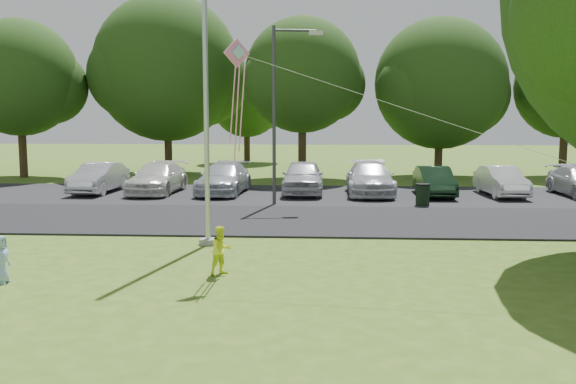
# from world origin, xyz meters

# --- Properties ---
(ground) EXTENTS (120.00, 120.00, 0.00)m
(ground) POSITION_xyz_m (0.00, 0.00, 0.00)
(ground) COLOR #3D5F19
(ground) RESTS_ON ground
(park_road) EXTENTS (60.00, 6.00, 0.06)m
(park_road) POSITION_xyz_m (0.00, 9.00, 0.03)
(park_road) COLOR black
(park_road) RESTS_ON ground
(parking_strip) EXTENTS (42.00, 7.00, 0.06)m
(parking_strip) POSITION_xyz_m (0.00, 15.50, 0.03)
(parking_strip) COLOR black
(parking_strip) RESTS_ON ground
(flagpole) EXTENTS (0.50, 0.50, 10.00)m
(flagpole) POSITION_xyz_m (-3.50, 5.00, 4.17)
(flagpole) COLOR #B7BABF
(flagpole) RESTS_ON ground
(street_lamp) EXTENTS (1.93, 0.50, 6.87)m
(street_lamp) POSITION_xyz_m (-2.01, 12.54, 4.13)
(street_lamp) COLOR #3F3F44
(street_lamp) RESTS_ON ground
(trash_can) EXTENTS (0.56, 0.56, 0.90)m
(trash_can) POSITION_xyz_m (3.45, 12.50, 0.45)
(trash_can) COLOR black
(trash_can) RESTS_ON ground
(tree_row) EXTENTS (64.35, 11.94, 10.88)m
(tree_row) POSITION_xyz_m (1.59, 24.23, 5.71)
(tree_row) COLOR #332316
(tree_row) RESTS_ON ground
(horizon_trees) EXTENTS (77.46, 7.20, 7.02)m
(horizon_trees) POSITION_xyz_m (4.06, 33.88, 4.30)
(horizon_trees) COLOR #332316
(horizon_trees) RESTS_ON ground
(parked_cars) EXTENTS (22.78, 4.86, 1.48)m
(parked_cars) POSITION_xyz_m (-0.50, 15.66, 0.73)
(parked_cars) COLOR silver
(parked_cars) RESTS_ON ground
(child_yellow) EXTENTS (0.68, 0.67, 1.10)m
(child_yellow) POSITION_xyz_m (-2.60, 1.75, 0.55)
(child_yellow) COLOR #F1FF28
(child_yellow) RESTS_ON ground
(child_blue) EXTENTS (0.34, 0.52, 1.04)m
(child_blue) POSITION_xyz_m (-7.16, 0.73, 0.52)
(child_blue) COLOR #95B4E5
(child_blue) RESTS_ON ground
(kite) EXTENTS (8.50, 2.81, 3.13)m
(kite) POSITION_xyz_m (-2.09, 2.40, 4.47)
(kite) COLOR pink
(kite) RESTS_ON ground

